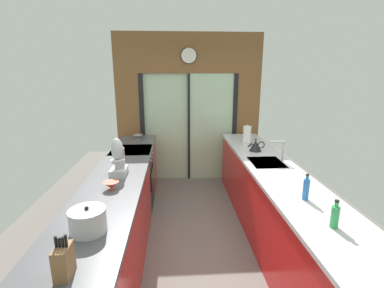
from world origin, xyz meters
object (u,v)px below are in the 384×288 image
at_px(soap_bottle_far, 306,189).
at_px(soap_bottle_near, 335,216).
at_px(stock_pot, 88,221).
at_px(kettle, 256,146).
at_px(oven_range, 133,179).
at_px(mixing_bowl_near, 111,185).
at_px(stand_mixer, 118,161).
at_px(paper_towel_roll, 247,135).
at_px(knife_block, 63,261).
at_px(mixing_bowl_far, 138,137).

bearing_deg(soap_bottle_far, soap_bottle_near, -90.00).
relative_size(stock_pot, kettle, 1.03).
xyz_separation_m(kettle, soap_bottle_far, (-0.00, -1.57, 0.02)).
relative_size(oven_range, soap_bottle_near, 4.25).
distance_m(mixing_bowl_near, soap_bottle_far, 1.81).
xyz_separation_m(mixing_bowl_near, stand_mixer, (0.00, 0.39, 0.12)).
relative_size(kettle, paper_towel_roll, 0.86).
height_order(knife_block, stock_pot, knife_block).
bearing_deg(mixing_bowl_far, paper_towel_roll, -10.90).
distance_m(mixing_bowl_near, mixing_bowl_far, 2.07).
bearing_deg(oven_range, soap_bottle_near, -50.95).
height_order(mixing_bowl_far, paper_towel_roll, paper_towel_roll).
height_order(mixing_bowl_far, knife_block, knife_block).
distance_m(kettle, paper_towel_roll, 0.49).
distance_m(oven_range, mixing_bowl_near, 1.51).
xyz_separation_m(soap_bottle_far, paper_towel_roll, (-0.00, 2.06, 0.03)).
bearing_deg(kettle, soap_bottle_far, -90.06).
relative_size(oven_range, mixing_bowl_near, 6.02).
relative_size(oven_range, soap_bottle_far, 3.83).
relative_size(mixing_bowl_far, paper_towel_roll, 0.57).
distance_m(knife_block, stand_mixer, 1.58).
relative_size(mixing_bowl_near, kettle, 0.60).
xyz_separation_m(oven_range, knife_block, (0.02, -2.61, 0.56)).
distance_m(kettle, soap_bottle_near, 2.03).
distance_m(stock_pot, soap_bottle_far, 1.83).
xyz_separation_m(knife_block, kettle, (1.78, 2.42, -0.02)).
bearing_deg(knife_block, kettle, 53.65).
bearing_deg(mixing_bowl_far, stock_pot, -90.00).
bearing_deg(kettle, knife_block, -126.35).
bearing_deg(mixing_bowl_near, mixing_bowl_far, 90.00).
height_order(oven_range, soap_bottle_near, soap_bottle_near).
distance_m(mixing_bowl_far, soap_bottle_far, 2.99).
distance_m(mixing_bowl_near, stock_pot, 0.74).
bearing_deg(mixing_bowl_far, oven_range, -91.64).
height_order(knife_block, kettle, knife_block).
distance_m(soap_bottle_near, paper_towel_roll, 2.52).
bearing_deg(knife_block, soap_bottle_far, 25.52).
bearing_deg(paper_towel_roll, soap_bottle_near, -90.00).
bearing_deg(soap_bottle_far, knife_block, -154.48).
distance_m(oven_range, paper_towel_roll, 1.92).
bearing_deg(kettle, mixing_bowl_near, -145.24).
distance_m(oven_range, stock_pot, 2.23).
xyz_separation_m(mixing_bowl_far, stand_mixer, (0.00, -1.67, 0.12)).
height_order(mixing_bowl_near, soap_bottle_near, soap_bottle_near).
bearing_deg(knife_block, mixing_bowl_near, 90.00).
xyz_separation_m(mixing_bowl_far, paper_towel_roll, (1.78, -0.34, 0.09)).
bearing_deg(mixing_bowl_far, kettle, -25.01).
distance_m(oven_range, kettle, 1.89).
xyz_separation_m(stock_pot, paper_towel_roll, (1.78, 2.46, 0.05)).
relative_size(soap_bottle_far, paper_towel_roll, 0.81).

